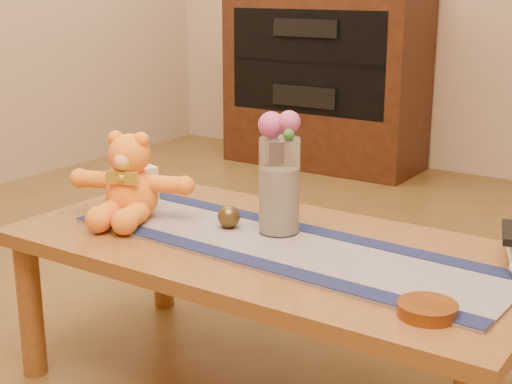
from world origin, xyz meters
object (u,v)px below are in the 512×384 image
Objects in this scene: teddy_bear at (131,177)px; tv_remote at (512,233)px; amber_dish at (427,309)px; pillar_candle at (135,186)px; bronze_ball at (229,217)px; book_bottom at (509,261)px; glass_vase at (279,186)px.

teddy_bear is 2.19× the size of tv_remote.
amber_dish is at bearing -27.39° from teddy_bear.
amber_dish is (1.02, -0.23, -0.05)m from pillar_candle.
bronze_ball reaches higher than book_bottom.
pillar_candle is 1.09m from tv_remote.
bronze_ball is at bearing -2.64° from pillar_candle.
teddy_bear reaches higher than amber_dish.
pillar_candle reaches higher than book_bottom.
teddy_bear is at bearing 173.68° from book_bottom.
book_bottom is at bearing 90.00° from tv_remote.
book_bottom is at bearing -5.29° from teddy_bear.
bronze_ball is 0.74m from book_bottom.
bronze_ball is 0.28× the size of book_bottom.
pillar_candle reaches higher than bronze_ball.
teddy_bear is 1.35× the size of glass_vase.
tv_remote is 1.28× the size of amber_dish.
bronze_ball is 0.50× the size of amber_dish.
glass_vase is at bearing 172.02° from book_bottom.
tv_remote is at bearing -5.84° from teddy_bear.
glass_vase is (0.42, 0.12, 0.01)m from teddy_bear.
pillar_candle is 0.54× the size of book_bottom.
glass_vase is at bearing 18.74° from bronze_ball.
glass_vase reaches higher than teddy_bear.
teddy_bear is 2.80× the size of amber_dish.
pillar_candle is 0.47× the size of glass_vase.
teddy_bear reaches higher than tv_remote.
pillar_candle is at bearing 170.60° from tv_remote.
book_bottom is at bearing 81.47° from amber_dish.
amber_dish is at bearing -18.16° from bronze_ball.
amber_dish is (-0.06, -0.38, -0.07)m from tv_remote.
glass_vase is 2.08× the size of amber_dish.
bronze_ball is (-0.13, -0.05, -0.10)m from glass_vase.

